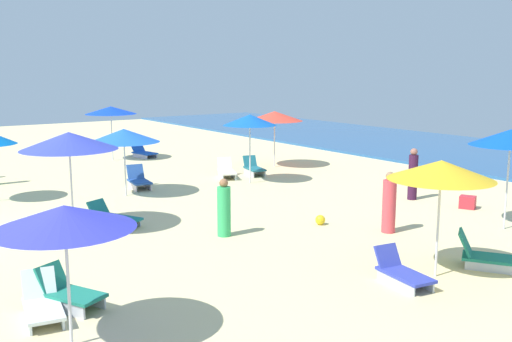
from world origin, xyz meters
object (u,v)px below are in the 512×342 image
Objects in this scene: umbrella_2 at (511,137)px; beachgoer_0 at (413,175)px; lounge_chair_8_0 at (490,257)px; umbrella_7 at (250,120)px; lounge_chair_1_0 at (42,305)px; lounge_chair_7_1 at (226,171)px; umbrella_8 at (441,170)px; beach_ball_1 at (320,220)px; umbrella_0 at (124,136)px; umbrella_5 at (275,116)px; beachgoer_5 at (389,204)px; umbrella_4 at (69,141)px; lounge_chair_7_0 at (254,168)px; cooler_box_0 at (468,202)px; umbrella_6 at (111,110)px; lounge_chair_8_1 at (402,273)px; lounge_chair_1_1 at (69,293)px; lounge_chair_6_0 at (143,152)px; umbrella_1 at (64,217)px; lounge_chair_4_0 at (113,217)px; beachgoer_3 at (224,209)px; lounge_chair_0_0 at (139,180)px.

umbrella_2 reaches higher than beachgoer_0.
beachgoer_0 is (-5.43, 3.89, 0.55)m from lounge_chair_8_0.
lounge_chair_1_0 is at bearing -50.93° from umbrella_7.
umbrella_8 reaches higher than lounge_chair_7_1.
umbrella_0 is at bearing -156.10° from beach_ball_1.
umbrella_5 is 10.73m from beachgoer_5.
beachgoer_5 is (8.98, -0.63, 0.49)m from lounge_chair_7_1.
umbrella_4 is 9.74m from lounge_chair_7_0.
umbrella_7 is (-7.85, 9.67, 2.13)m from lounge_chair_1_0.
beach_ball_1 is (-1.14, -4.96, -0.06)m from cooler_box_0.
umbrella_6 is 15.94m from beachgoer_5.
umbrella_8 is at bearing 170.44° from beachgoer_0.
umbrella_0 reaches higher than lounge_chair_8_1.
lounge_chair_1_1 is 2.97× the size of cooler_box_0.
lounge_chair_1_0 is 0.87× the size of lounge_chair_8_0.
lounge_chair_8_1 is (-0.10, -0.91, -1.99)m from umbrella_8.
umbrella_2 is 1.67× the size of lounge_chair_8_0.
lounge_chair_6_0 is at bearing 116.30° from lounge_chair_7_1.
umbrella_7 is (2.39, -2.92, 0.15)m from umbrella_5.
umbrella_1 is at bearing -18.02° from umbrella_4.
lounge_chair_7_0 is 2.95× the size of cooler_box_0.
lounge_chair_8_0 is at bearing -62.30° from umbrella_2.
umbrella_7 reaches higher than umbrella_5.
umbrella_6 is at bearing 94.41° from lounge_chair_8_1.
umbrella_7 is at bearing 168.05° from beachgoer_5.
lounge_chair_4_0 is (-6.31, -8.46, -2.23)m from umbrella_2.
umbrella_5 is (-10.08, 12.08, 1.94)m from lounge_chair_1_1.
umbrella_6 reaches higher than umbrella_5.
lounge_chair_1_1 is 0.91× the size of beachgoer_3.
lounge_chair_1_0 is 16.36m from umbrella_5.
umbrella_4 reaches higher than lounge_chair_1_0.
beachgoer_5 is (9.96, -3.70, -1.47)m from umbrella_5.
umbrella_8 is 8.83× the size of beach_ball_1.
umbrella_2 is at bearing 106.01° from umbrella_8.
cooler_box_0 is at bearing -87.71° from lounge_chair_6_0.
lounge_chair_1_0 is at bearing -130.99° from lounge_chair_6_0.
umbrella_5 is 1.62× the size of beachgoer_3.
umbrella_5 is (-5.20, 9.36, 1.99)m from lounge_chair_4_0.
umbrella_4 is at bearing -118.83° from beach_ball_1.
umbrella_6 reaches higher than lounge_chair_7_0.
lounge_chair_8_0 is at bearing 79.31° from umbrella_1.
lounge_chair_0_0 is 10.58m from lounge_chair_1_1.
umbrella_4 is at bearing -25.92° from umbrella_6.
umbrella_7 is at bearing -2.84° from lounge_chair_4_0.
lounge_chair_0_0 is 0.81× the size of lounge_chair_8_0.
lounge_chair_1_0 is 14.09m from lounge_chair_7_0.
umbrella_7 is 1.06× the size of umbrella_8.
lounge_chair_7_1 reaches higher than lounge_chair_4_0.
lounge_chair_7_1 is at bearing 167.81° from beach_ball_1.
umbrella_4 is at bearing -123.44° from umbrella_2.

